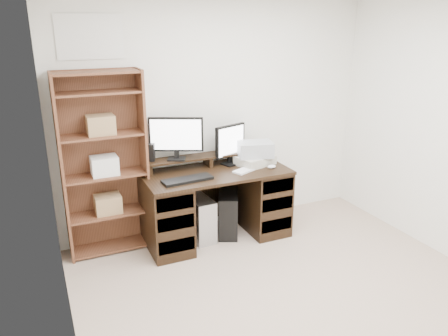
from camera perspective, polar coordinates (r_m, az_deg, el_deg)
room at (r=3.07m, az=14.06°, el=-0.30°), size 3.54×4.04×2.54m
desk at (r=4.62m, az=-1.08°, el=-4.64°), size 1.50×0.70×0.75m
riser_shelf at (r=4.64m, az=-2.11°, el=1.44°), size 1.40×0.22×0.12m
monitor_wide at (r=4.44m, az=-6.28°, el=4.17°), size 0.51×0.26×0.44m
monitor_small at (r=4.65m, az=0.82°, el=3.29°), size 0.38×0.20×0.43m
speaker at (r=4.46m, az=-9.50°, el=2.01°), size 0.09×0.09×0.18m
keyboard_black at (r=4.22m, az=-4.80°, el=-1.52°), size 0.51×0.20×0.03m
keyboard_white at (r=4.54m, az=3.28°, el=-0.09°), size 0.41×0.27×0.02m
mouse at (r=4.60m, az=6.24°, el=0.19°), size 0.10×0.07×0.04m
printer at (r=4.69m, az=4.05°, el=1.01°), size 0.44×0.37×0.09m
basket at (r=4.65m, az=4.08°, el=2.47°), size 0.41×0.34×0.15m
tower_silver at (r=4.68m, az=-3.29°, el=-6.47°), size 0.23×0.48×0.46m
tower_black at (r=4.77m, az=0.55°, el=-5.87°), size 0.38×0.51×0.47m
bookshelf at (r=4.36m, az=-15.42°, el=0.63°), size 0.80×0.30×1.80m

